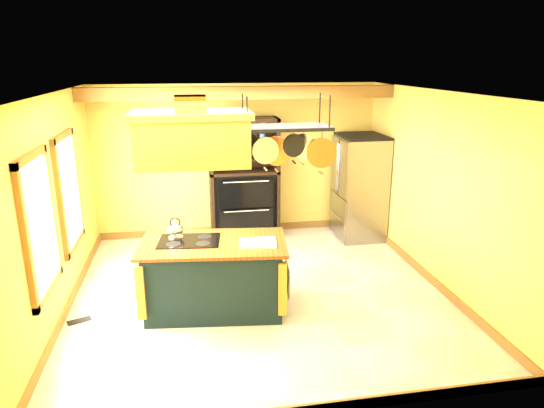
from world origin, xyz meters
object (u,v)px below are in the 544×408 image
object	(u,v)px
kitchen_island	(214,275)
hutch	(244,191)
refrigerator	(359,189)
pot_rack	(286,138)
range_hood	(192,137)

from	to	relation	value
kitchen_island	hutch	size ratio (longest dim) A/B	0.89
kitchen_island	hutch	xyz separation A→B (m)	(0.70, 2.64, 0.37)
refrigerator	hutch	world-z (taller)	hutch
kitchen_island	pot_rack	world-z (taller)	pot_rack
hutch	pot_rack	bearing A→B (deg)	-85.42
kitchen_island	range_hood	distance (m)	1.78
kitchen_island	pot_rack	distance (m)	1.95
kitchen_island	refrigerator	distance (m)	3.56
kitchen_island	refrigerator	world-z (taller)	refrigerator
range_hood	hutch	xyz separation A→B (m)	(0.90, 2.64, -1.40)
range_hood	pot_rack	xyz separation A→B (m)	(1.11, -0.00, -0.05)
pot_rack	hutch	distance (m)	2.97
refrigerator	kitchen_island	bearing A→B (deg)	-140.14
kitchen_island	refrigerator	size ratio (longest dim) A/B	1.06
range_hood	hutch	distance (m)	3.12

